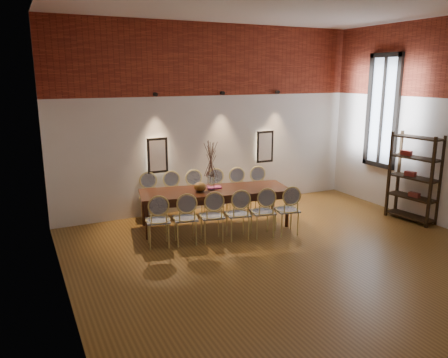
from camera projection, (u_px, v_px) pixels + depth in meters
name	position (u px, v px, depth m)	size (l,w,h in m)	color
floor	(305.00, 265.00, 6.93)	(7.00, 7.00, 0.02)	brown
wall_back	(212.00, 119.00, 9.57)	(7.00, 0.10, 4.00)	silver
wall_left	(56.00, 159.00, 4.95)	(0.10, 7.00, 4.00)	silver
brick_band_back	(213.00, 59.00, 9.21)	(7.00, 0.02, 1.50)	maroon
brick_band_left	(52.00, 44.00, 4.69)	(0.02, 7.00, 1.50)	maroon
niche_left	(157.00, 155.00, 9.09)	(0.36, 0.06, 0.66)	#FFEAC6
niche_right	(264.00, 147.00, 10.19)	(0.36, 0.06, 0.66)	#FFEAC6
spot_fixture_left	(155.00, 94.00, 8.77)	(0.08, 0.08, 0.10)	black
spot_fixture_mid	(222.00, 93.00, 9.41)	(0.08, 0.08, 0.10)	black
spot_fixture_right	(277.00, 92.00, 10.00)	(0.08, 0.08, 0.10)	black
window_glass	(383.00, 111.00, 9.65)	(0.02, 0.78, 2.38)	silver
window_frame	(382.00, 111.00, 9.64)	(0.08, 0.90, 2.50)	black
window_mullion	(382.00, 111.00, 9.64)	(0.06, 0.06, 2.40)	black
dining_table	(215.00, 208.00, 8.60)	(2.89, 0.93, 0.75)	#37180D
chair_near_a	(158.00, 220.00, 7.58)	(0.44, 0.44, 0.94)	#D8C976
chair_near_b	(185.00, 218.00, 7.70)	(0.44, 0.44, 0.94)	#D8C976
chair_near_c	(212.00, 216.00, 7.82)	(0.44, 0.44, 0.94)	#D8C976
chair_near_d	(238.00, 214.00, 7.94)	(0.44, 0.44, 0.94)	#D8C976
chair_near_e	(263.00, 212.00, 8.06)	(0.44, 0.44, 0.94)	#D8C976
chair_near_f	(287.00, 210.00, 8.18)	(0.44, 0.44, 0.94)	#D8C976
chair_far_a	(150.00, 198.00, 8.98)	(0.44, 0.44, 0.94)	#D8C976
chair_far_b	(173.00, 196.00, 9.10)	(0.44, 0.44, 0.94)	#D8C976
chair_far_c	(196.00, 194.00, 9.22)	(0.44, 0.44, 0.94)	#D8C976
chair_far_d	(218.00, 193.00, 9.34)	(0.44, 0.44, 0.94)	#D8C976
chair_far_e	(239.00, 191.00, 9.46)	(0.44, 0.44, 0.94)	#D8C976
chair_far_f	(260.00, 190.00, 9.58)	(0.44, 0.44, 0.94)	#D8C976
vase	(211.00, 182.00, 8.46)	(0.14, 0.14, 0.30)	silver
dried_branches	(211.00, 160.00, 8.35)	(0.50, 0.50, 0.70)	#4B3128
bowl	(200.00, 187.00, 8.37)	(0.24, 0.24, 0.18)	brown
book	(215.00, 187.00, 8.63)	(0.26, 0.18, 0.03)	#8E2A5F
shelving_rack	(414.00, 178.00, 8.85)	(0.38, 1.00, 1.80)	black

